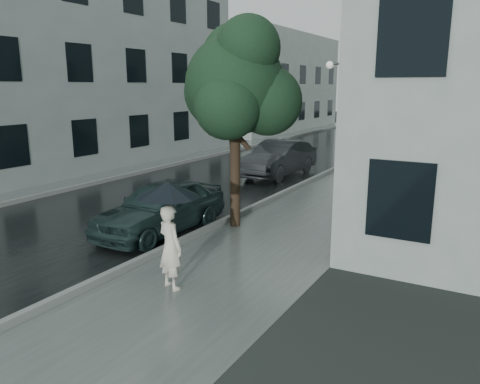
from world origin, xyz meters
The scene contains 14 objects.
ground centered at (0.00, 0.00, 0.00)m, with size 120.00×120.00×0.00m, color black.
sidewalk centered at (0.25, 12.00, 0.00)m, with size 3.50×60.00×0.01m, color slate.
kerb_near centered at (-1.57, 12.00, 0.07)m, with size 0.15×60.00×0.15m, color slate.
asphalt_road centered at (-5.08, 12.00, 0.00)m, with size 6.85×60.00×0.00m, color black.
kerb_far centered at (-8.57, 12.00, 0.07)m, with size 0.15×60.00×0.15m, color slate.
sidewalk_far centered at (-9.50, 12.00, 0.00)m, with size 1.70×60.00×0.01m, color #4C5451.
building_far_a centered at (-13.77, 8.00, 4.75)m, with size 7.02×20.00×9.50m.
building_far_b centered at (-13.77, 30.00, 4.00)m, with size 7.02×18.00×8.00m.
pedestrian centered at (-0.25, -0.93, 0.80)m, with size 0.58×0.38×1.59m, color beige.
umbrella centered at (-0.23, -0.96, 1.90)m, with size 1.51×1.51×1.15m.
street_tree centered at (-1.22, 3.22, 3.75)m, with size 3.33×3.02×5.38m.
lamp_post centered at (-1.60, 12.61, 2.72)m, with size 0.83×0.44×4.72m.
car_near centered at (-2.57, 1.66, 0.68)m, with size 1.60×3.98×1.36m, color #1C2F2F.
car_far centered at (-3.24, 10.24, 0.73)m, with size 1.54×4.42×1.46m, color #222427.
Camera 1 is at (4.88, -7.39, 3.70)m, focal length 35.00 mm.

